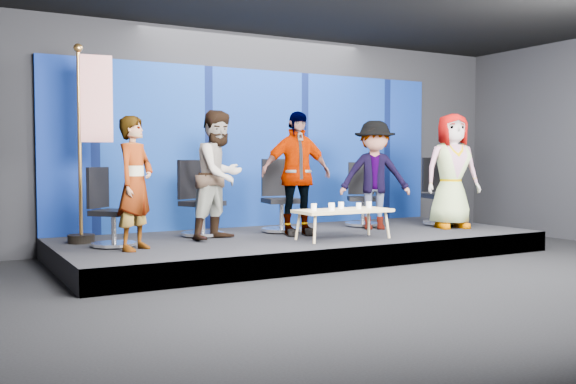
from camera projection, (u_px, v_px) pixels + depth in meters
name	position (u px, v px, depth m)	size (l,w,h in m)	color
ground	(411.00, 283.00, 7.36)	(10.00, 10.00, 0.00)	black
room_walls	(413.00, 70.00, 7.23)	(10.02, 8.02, 3.51)	black
riser	(302.00, 244.00, 9.53)	(7.00, 3.00, 0.30)	black
backdrop	(258.00, 148.00, 10.72)	(7.00, 0.08, 2.60)	navy
chair_a	(110.00, 221.00, 8.18)	(0.81, 0.81, 1.02)	silver
panelist_a	(135.00, 183.00, 7.86)	(0.60, 0.40, 1.65)	black
chair_b	(199.00, 211.00, 9.32)	(0.84, 0.84, 1.11)	silver
panelist_b	(220.00, 175.00, 8.91)	(0.87, 0.68, 1.80)	black
chair_c	(280.00, 208.00, 9.86)	(0.72, 0.72, 1.12)	silver
panelist_c	(296.00, 174.00, 9.38)	(1.07, 0.44, 1.82)	black
chair_d	(362.00, 205.00, 10.72)	(0.82, 0.82, 1.07)	silver
panelist_d	(375.00, 175.00, 10.21)	(1.12, 0.64, 1.73)	black
chair_e	(440.00, 203.00, 10.93)	(0.81, 0.81, 1.15)	silver
panelist_e	(452.00, 171.00, 10.39)	(0.91, 0.59, 1.86)	black
coffee_table	(343.00, 212.00, 8.95)	(1.37, 0.59, 0.42)	tan
mug_a	(314.00, 207.00, 8.76)	(0.08, 0.08, 0.09)	white
mug_b	(332.00, 207.00, 8.78)	(0.09, 0.09, 0.10)	white
mug_c	(341.00, 205.00, 9.07)	(0.08, 0.08, 0.09)	white
mug_d	(359.00, 206.00, 9.03)	(0.07, 0.07, 0.09)	white
mug_e	(369.00, 205.00, 9.21)	(0.08, 0.08, 0.09)	white
flag_stand	(90.00, 138.00, 8.55)	(0.60, 0.35, 2.65)	black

